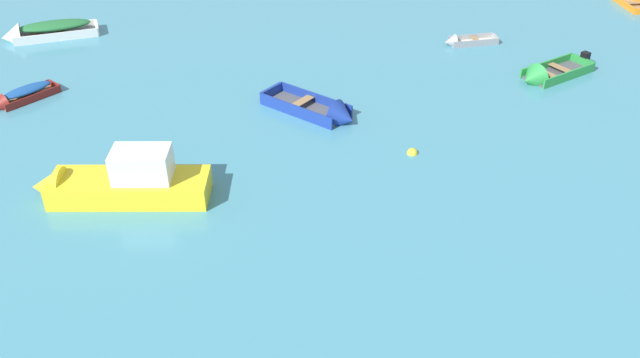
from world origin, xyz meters
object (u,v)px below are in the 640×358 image
(rowboat_grey_center, at_px, (461,42))
(rowboat_white_far_left, at_px, (40,32))
(rowboat_deep_blue_far_back, at_px, (326,113))
(rowboat_maroon_near_left, at_px, (18,97))
(motor_launch_yellow_far_right, at_px, (118,183))
(rowboat_green_back_row_left, at_px, (544,76))
(mooring_buoy_midfield, at_px, (412,153))

(rowboat_grey_center, relative_size, rowboat_white_far_left, 0.58)
(rowboat_deep_blue_far_back, height_order, rowboat_white_far_left, rowboat_deep_blue_far_back)
(rowboat_maroon_near_left, distance_m, motor_launch_yellow_far_right, 9.14)
(rowboat_maroon_near_left, distance_m, rowboat_green_back_row_left, 22.65)
(rowboat_deep_blue_far_back, height_order, motor_launch_yellow_far_right, motor_launch_yellow_far_right)
(rowboat_maroon_near_left, relative_size, mooring_buoy_midfield, 6.44)
(rowboat_deep_blue_far_back, distance_m, rowboat_white_far_left, 16.71)
(rowboat_green_back_row_left, bearing_deg, rowboat_maroon_near_left, -178.96)
(rowboat_grey_center, bearing_deg, rowboat_white_far_left, 173.20)
(motor_launch_yellow_far_right, bearing_deg, rowboat_green_back_row_left, 24.25)
(rowboat_white_far_left, bearing_deg, motor_launch_yellow_far_right, -66.33)
(rowboat_maroon_near_left, relative_size, rowboat_grey_center, 0.93)
(rowboat_green_back_row_left, height_order, mooring_buoy_midfield, rowboat_green_back_row_left)
(rowboat_white_far_left, xyz_separation_m, mooring_buoy_midfield, (16.59, -12.57, -0.36))
(rowboat_white_far_left, bearing_deg, mooring_buoy_midfield, -37.16)
(rowboat_maroon_near_left, bearing_deg, rowboat_grey_center, 13.24)
(rowboat_deep_blue_far_back, bearing_deg, rowboat_grey_center, 44.05)
(rowboat_green_back_row_left, xyz_separation_m, motor_launch_yellow_far_right, (-17.24, -7.77, 0.39))
(rowboat_grey_center, bearing_deg, rowboat_deep_blue_far_back, -135.95)
(rowboat_deep_blue_far_back, xyz_separation_m, rowboat_green_back_row_left, (9.95, 2.78, -0.02))
(rowboat_maroon_near_left, xyz_separation_m, rowboat_grey_center, (20.02, 4.71, -0.11))
(rowboat_white_far_left, relative_size, mooring_buoy_midfield, 11.88)
(rowboat_grey_center, height_order, mooring_buoy_midfield, rowboat_grey_center)
(rowboat_green_back_row_left, xyz_separation_m, rowboat_grey_center, (-2.62, 4.30, -0.06))
(rowboat_green_back_row_left, height_order, rowboat_white_far_left, rowboat_white_far_left)
(rowboat_deep_blue_far_back, xyz_separation_m, rowboat_grey_center, (7.32, 7.08, -0.08))
(rowboat_green_back_row_left, bearing_deg, motor_launch_yellow_far_right, -155.75)
(rowboat_white_far_left, height_order, mooring_buoy_midfield, rowboat_white_far_left)
(rowboat_maroon_near_left, height_order, rowboat_grey_center, rowboat_maroon_near_left)
(motor_launch_yellow_far_right, xyz_separation_m, rowboat_grey_center, (14.62, 12.07, -0.45))
(motor_launch_yellow_far_right, bearing_deg, rowboat_maroon_near_left, 126.29)
(rowboat_maroon_near_left, height_order, mooring_buoy_midfield, rowboat_maroon_near_left)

